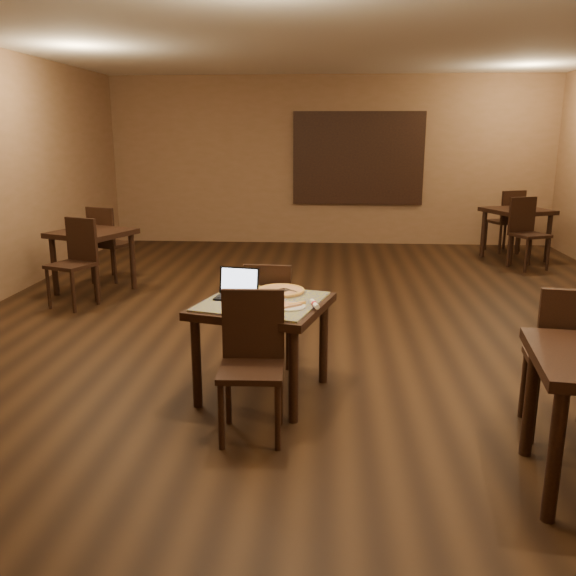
# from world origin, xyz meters

# --- Properties ---
(ground) EXTENTS (10.00, 10.00, 0.00)m
(ground) POSITION_xyz_m (0.00, 0.00, 0.00)
(ground) COLOR black
(ground) RESTS_ON ground
(wall_back) EXTENTS (8.00, 0.02, 3.00)m
(wall_back) POSITION_xyz_m (0.00, 5.00, 1.50)
(wall_back) COLOR brown
(wall_back) RESTS_ON ground
(wall_front) EXTENTS (8.00, 0.02, 3.00)m
(wall_front) POSITION_xyz_m (0.00, -5.00, 1.50)
(wall_front) COLOR brown
(wall_front) RESTS_ON ground
(ceiling) EXTENTS (8.00, 10.00, 0.02)m
(ceiling) POSITION_xyz_m (0.00, 0.00, 3.00)
(ceiling) COLOR silver
(ceiling) RESTS_ON wall_back
(mural) EXTENTS (2.34, 0.05, 1.64)m
(mural) POSITION_xyz_m (0.50, 4.96, 1.55)
(mural) COLOR #26638E
(mural) RESTS_ON wall_back
(tiled_table) EXTENTS (1.13, 1.13, 0.76)m
(tiled_table) POSITION_xyz_m (-0.49, -1.84, 0.66)
(tiled_table) COLOR black
(tiled_table) RESTS_ON ground
(chair_main_near) EXTENTS (0.44, 0.44, 0.98)m
(chair_main_near) POSITION_xyz_m (-0.50, -2.45, 0.55)
(chair_main_near) COLOR black
(chair_main_near) RESTS_ON ground
(chair_main_far) EXTENTS (0.43, 0.43, 0.93)m
(chair_main_far) POSITION_xyz_m (-0.50, -1.22, 0.52)
(chair_main_far) COLOR black
(chair_main_far) RESTS_ON ground
(laptop) EXTENTS (0.35, 0.30, 0.22)m
(laptop) POSITION_xyz_m (-0.69, -1.74, 0.82)
(laptop) COLOR black
(laptop) RESTS_ON tiled_table
(plate) EXTENTS (0.23, 0.23, 0.01)m
(plate) POSITION_xyz_m (-0.27, -2.02, 0.77)
(plate) COLOR white
(plate) RESTS_ON tiled_table
(pizza_slice) EXTENTS (0.25, 0.25, 0.02)m
(pizza_slice) POSITION_xyz_m (-0.27, -2.02, 0.79)
(pizza_slice) COLOR #CFC28A
(pizza_slice) RESTS_ON plate
(pizza_pan) EXTENTS (0.40, 0.40, 0.01)m
(pizza_pan) POSITION_xyz_m (-0.37, -1.60, 0.77)
(pizza_pan) COLOR silver
(pizza_pan) RESTS_ON tiled_table
(pizza_whole) EXTENTS (0.38, 0.38, 0.03)m
(pizza_whole) POSITION_xyz_m (-0.37, -1.60, 0.78)
(pizza_whole) COLOR #CFC28A
(pizza_whole) RESTS_ON pizza_pan
(spatula) EXTENTS (0.24, 0.25, 0.01)m
(spatula) POSITION_xyz_m (-0.35, -1.62, 0.79)
(spatula) COLOR silver
(spatula) RESTS_ON pizza_whole
(napkin_roll) EXTENTS (0.08, 0.18, 0.04)m
(napkin_roll) POSITION_xyz_m (-0.09, -1.98, 0.78)
(napkin_roll) COLOR white
(napkin_roll) RESTS_ON tiled_table
(other_table_a) EXTENTS (1.15, 1.15, 0.82)m
(other_table_a) POSITION_xyz_m (3.00, 3.68, 0.68)
(other_table_a) COLOR black
(other_table_a) RESTS_ON ground
(other_table_a_chair_near) EXTENTS (0.60, 0.60, 1.06)m
(other_table_a_chair_near) POSITION_xyz_m (2.96, 3.05, 0.60)
(other_table_a_chair_near) COLOR black
(other_table_a_chair_near) RESTS_ON ground
(other_table_a_chair_far) EXTENTS (0.60, 0.60, 1.06)m
(other_table_a_chair_far) POSITION_xyz_m (3.04, 4.30, 0.60)
(other_table_a_chair_far) COLOR black
(other_table_a_chair_far) RESTS_ON ground
(other_table_b) EXTENTS (1.10, 1.10, 0.80)m
(other_table_b) POSITION_xyz_m (-3.00, 1.17, 0.66)
(other_table_b) COLOR black
(other_table_b) RESTS_ON ground
(other_table_b_chair_near) EXTENTS (0.58, 0.58, 1.03)m
(other_table_b_chair_near) POSITION_xyz_m (-2.97, 0.56, 0.58)
(other_table_b_chair_near) COLOR black
(other_table_b_chair_near) RESTS_ON ground
(other_table_b_chair_far) EXTENTS (0.58, 0.58, 1.03)m
(other_table_b_chair_far) POSITION_xyz_m (-3.03, 1.78, 0.58)
(other_table_b_chair_far) COLOR black
(other_table_b_chair_far) RESTS_ON ground
(other_table_c_chair_far) EXTENTS (0.52, 0.52, 1.06)m
(other_table_c_chair_far) POSITION_xyz_m (1.58, -2.43, 0.60)
(other_table_c_chair_far) COLOR black
(other_table_c_chair_far) RESTS_ON ground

